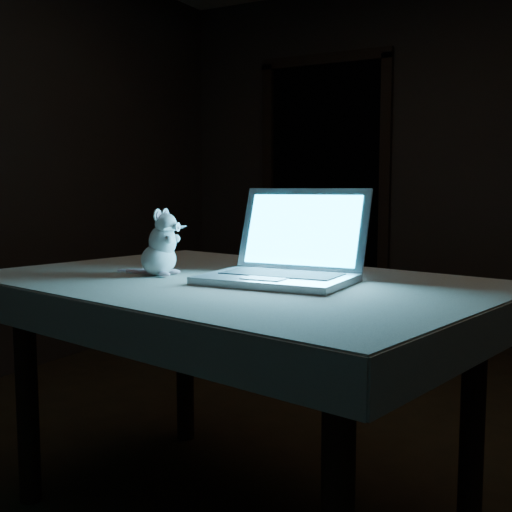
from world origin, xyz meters
The scene contains 7 objects.
floor centered at (0.00, 0.00, 0.00)m, with size 5.00×5.00×0.00m, color black.
back_wall centered at (0.00, 2.50, 1.30)m, with size 4.50×0.04×2.60m, color black.
doorway centered at (-1.10, 2.50, 1.06)m, with size 1.06×0.36×2.13m, color black, non-canonical shape.
table centered at (-0.20, -0.41, 0.41)m, with size 1.51×0.97×0.81m, color black, non-canonical shape.
tablecloth centered at (-0.30, -0.42, 0.76)m, with size 1.64×1.09×0.12m, color #BDAD9B, non-canonical shape.
laptop centered at (-0.04, -0.43, 0.97)m, with size 0.45×0.39×0.30m, color #B3B3B8, non-canonical shape.
plush_mouse centered at (-0.46, -0.47, 0.93)m, with size 0.16×0.16×0.22m, color silver, non-canonical shape.
Camera 1 is at (0.84, -2.18, 1.11)m, focal length 45.00 mm.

